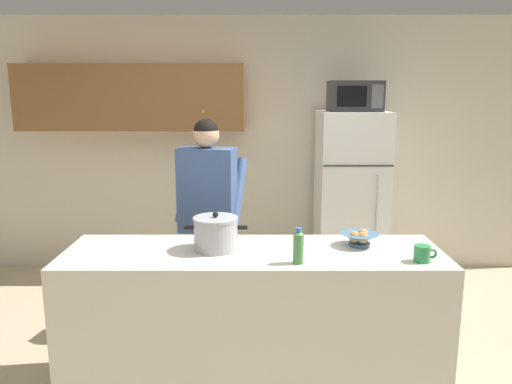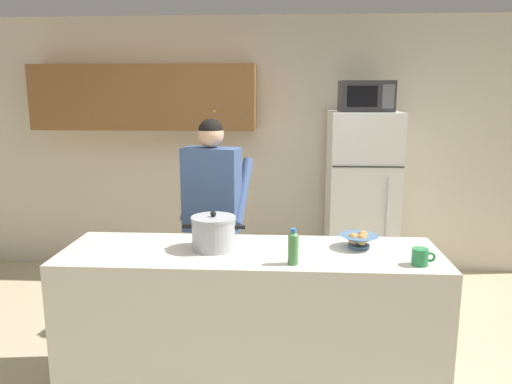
{
  "view_description": "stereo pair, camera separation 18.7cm",
  "coord_description": "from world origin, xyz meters",
  "views": [
    {
      "loc": [
        0.02,
        -2.87,
        1.87
      ],
      "look_at": [
        0.0,
        0.55,
        1.17
      ],
      "focal_mm": 34.87,
      "sensor_mm": 36.0,
      "label": 1
    },
    {
      "loc": [
        0.2,
        -2.86,
        1.87
      ],
      "look_at": [
        0.0,
        0.55,
        1.17
      ],
      "focal_mm": 34.87,
      "sensor_mm": 36.0,
      "label": 2
    }
  ],
  "objects": [
    {
      "name": "back_wall_unit",
      "position": [
        -0.24,
        2.25,
        1.4
      ],
      "size": [
        6.0,
        0.48,
        2.6
      ],
      "color": "beige",
      "rests_on": "ground"
    },
    {
      "name": "kitchen_island",
      "position": [
        0.0,
        0.0,
        0.46
      ],
      "size": [
        2.28,
        0.68,
        0.92
      ],
      "primitive_type": "cube",
      "color": "silver",
      "rests_on": "ground"
    },
    {
      "name": "refrigerator",
      "position": [
        0.93,
        1.85,
        0.84
      ],
      "size": [
        0.64,
        0.68,
        1.68
      ],
      "color": "white",
      "rests_on": "ground"
    },
    {
      "name": "microwave",
      "position": [
        0.93,
        1.83,
        1.82
      ],
      "size": [
        0.48,
        0.37,
        0.28
      ],
      "color": "#2D2D30",
      "rests_on": "refrigerator"
    },
    {
      "name": "person_near_pot",
      "position": [
        -0.35,
        0.8,
        1.04
      ],
      "size": [
        0.57,
        0.49,
        1.67
      ],
      "color": "black",
      "rests_on": "ground"
    },
    {
      "name": "cooking_pot",
      "position": [
        -0.23,
        0.02,
        1.02
      ],
      "size": [
        0.38,
        0.27,
        0.24
      ],
      "color": "#ADAFB5",
      "rests_on": "kitchen_island"
    },
    {
      "name": "coffee_mug",
      "position": [
        0.96,
        -0.2,
        0.97
      ],
      "size": [
        0.13,
        0.09,
        0.1
      ],
      "color": "#2D8C4C",
      "rests_on": "kitchen_island"
    },
    {
      "name": "bread_bowl",
      "position": [
        0.66,
        0.09,
        0.97
      ],
      "size": [
        0.24,
        0.24,
        0.1
      ],
      "color": "#4C7299",
      "rests_on": "kitchen_island"
    },
    {
      "name": "bottle_near_edge",
      "position": [
        0.25,
        -0.22,
        1.02
      ],
      "size": [
        0.06,
        0.06,
        0.21
      ],
      "color": "#4C8C4C",
      "rests_on": "kitchen_island"
    }
  ]
}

